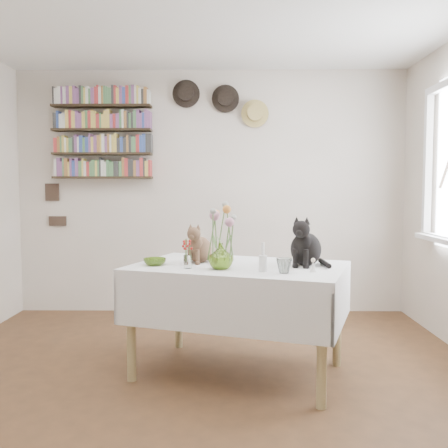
{
  "coord_description": "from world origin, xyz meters",
  "views": [
    {
      "loc": [
        0.19,
        -2.93,
        1.28
      ],
      "look_at": [
        0.16,
        0.37,
        1.05
      ],
      "focal_mm": 40.0,
      "sensor_mm": 36.0,
      "label": 1
    }
  ],
  "objects_px": {
    "dining_table": "(239,292)",
    "bookshelf_unit": "(102,134)",
    "flower_vase": "(221,256)",
    "tabby_cat": "(200,242)",
    "black_cat": "(306,240)"
  },
  "relations": [
    {
      "from": "dining_table",
      "to": "tabby_cat",
      "type": "relative_size",
      "value": 5.75
    },
    {
      "from": "tabby_cat",
      "to": "dining_table",
      "type": "bearing_deg",
      "value": -6.16
    },
    {
      "from": "tabby_cat",
      "to": "black_cat",
      "type": "height_order",
      "value": "black_cat"
    },
    {
      "from": "flower_vase",
      "to": "bookshelf_unit",
      "type": "height_order",
      "value": "bookshelf_unit"
    },
    {
      "from": "flower_vase",
      "to": "bookshelf_unit",
      "type": "bearing_deg",
      "value": 123.46
    },
    {
      "from": "bookshelf_unit",
      "to": "flower_vase",
      "type": "bearing_deg",
      "value": -56.54
    },
    {
      "from": "flower_vase",
      "to": "bookshelf_unit",
      "type": "distance_m",
      "value": 2.45
    },
    {
      "from": "dining_table",
      "to": "black_cat",
      "type": "distance_m",
      "value": 0.58
    },
    {
      "from": "black_cat",
      "to": "flower_vase",
      "type": "height_order",
      "value": "black_cat"
    },
    {
      "from": "dining_table",
      "to": "bookshelf_unit",
      "type": "relative_size",
      "value": 1.64
    },
    {
      "from": "dining_table",
      "to": "flower_vase",
      "type": "distance_m",
      "value": 0.35
    },
    {
      "from": "flower_vase",
      "to": "bookshelf_unit",
      "type": "xyz_separation_m",
      "value": [
        -1.23,
        1.87,
        1.0
      ]
    },
    {
      "from": "tabby_cat",
      "to": "black_cat",
      "type": "relative_size",
      "value": 0.82
    },
    {
      "from": "dining_table",
      "to": "bookshelf_unit",
      "type": "distance_m",
      "value": 2.51
    },
    {
      "from": "black_cat",
      "to": "flower_vase",
      "type": "relative_size",
      "value": 2.02
    }
  ]
}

